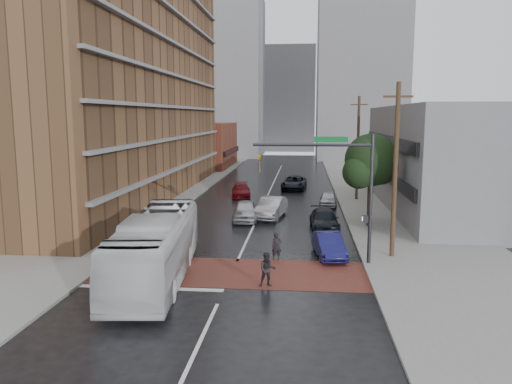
% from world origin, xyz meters
% --- Properties ---
extents(ground, '(160.00, 160.00, 0.00)m').
position_xyz_m(ground, '(0.00, 0.00, 0.00)').
color(ground, black).
rests_on(ground, ground).
extents(crosswalk, '(14.00, 5.00, 0.02)m').
position_xyz_m(crosswalk, '(0.00, 0.50, 0.01)').
color(crosswalk, maroon).
rests_on(crosswalk, ground).
extents(sidewalk_west, '(9.00, 90.00, 0.15)m').
position_xyz_m(sidewalk_west, '(-11.50, 25.00, 0.07)').
color(sidewalk_west, gray).
rests_on(sidewalk_west, ground).
extents(sidewalk_east, '(9.00, 90.00, 0.15)m').
position_xyz_m(sidewalk_east, '(11.50, 25.00, 0.07)').
color(sidewalk_east, gray).
rests_on(sidewalk_east, ground).
extents(apartment_block, '(10.00, 44.00, 28.00)m').
position_xyz_m(apartment_block, '(-14.00, 24.00, 14.00)').
color(apartment_block, brown).
rests_on(apartment_block, ground).
extents(storefront_west, '(8.00, 16.00, 7.00)m').
position_xyz_m(storefront_west, '(-12.00, 54.00, 3.50)').
color(storefront_west, brown).
rests_on(storefront_west, ground).
extents(building_east, '(11.00, 26.00, 9.00)m').
position_xyz_m(building_east, '(16.50, 20.00, 4.50)').
color(building_east, gray).
rests_on(building_east, ground).
extents(distant_tower_west, '(18.00, 16.00, 32.00)m').
position_xyz_m(distant_tower_west, '(-14.00, 78.00, 16.00)').
color(distant_tower_west, gray).
rests_on(distant_tower_west, ground).
extents(distant_tower_east, '(16.00, 14.00, 36.00)m').
position_xyz_m(distant_tower_east, '(14.00, 72.00, 18.00)').
color(distant_tower_east, gray).
rests_on(distant_tower_east, ground).
extents(distant_tower_center, '(12.00, 10.00, 24.00)m').
position_xyz_m(distant_tower_center, '(0.00, 95.00, 12.00)').
color(distant_tower_center, gray).
rests_on(distant_tower_center, ground).
extents(street_tree, '(4.20, 4.10, 6.90)m').
position_xyz_m(street_tree, '(8.52, 12.03, 4.73)').
color(street_tree, '#332319').
rests_on(street_tree, ground).
extents(signal_mast, '(6.50, 0.30, 7.20)m').
position_xyz_m(signal_mast, '(5.85, 2.50, 4.73)').
color(signal_mast, '#2D2D33').
rests_on(signal_mast, ground).
extents(utility_pole_near, '(1.60, 0.26, 10.00)m').
position_xyz_m(utility_pole_near, '(8.80, 4.00, 5.14)').
color(utility_pole_near, '#473321').
rests_on(utility_pole_near, ground).
extents(utility_pole_far, '(1.60, 0.26, 10.00)m').
position_xyz_m(utility_pole_far, '(8.80, 24.00, 5.14)').
color(utility_pole_far, '#473321').
rests_on(utility_pole_far, ground).
extents(transit_bus, '(4.03, 12.23, 3.35)m').
position_xyz_m(transit_bus, '(-3.59, -1.00, 1.67)').
color(transit_bus, silver).
rests_on(transit_bus, ground).
extents(pedestrian_a, '(0.67, 0.54, 1.59)m').
position_xyz_m(pedestrian_a, '(2.20, 3.00, 0.80)').
color(pedestrian_a, black).
rests_on(pedestrian_a, ground).
extents(pedestrian_b, '(0.92, 0.77, 1.68)m').
position_xyz_m(pedestrian_b, '(2.00, -1.50, 0.84)').
color(pedestrian_b, black).
rests_on(pedestrian_b, ground).
extents(car_travel_a, '(2.17, 4.76, 1.58)m').
position_xyz_m(car_travel_a, '(-0.85, 13.58, 0.79)').
color(car_travel_a, '#B6BABE').
rests_on(car_travel_a, ground).
extents(car_travel_b, '(2.57, 5.29, 1.67)m').
position_xyz_m(car_travel_b, '(1.10, 14.87, 0.84)').
color(car_travel_b, '#B4B5BC').
rests_on(car_travel_b, ground).
extents(car_travel_c, '(2.47, 4.76, 1.32)m').
position_xyz_m(car_travel_c, '(-2.65, 25.09, 0.66)').
color(car_travel_c, maroon).
rests_on(car_travel_c, ground).
extents(suv_travel, '(2.95, 5.62, 1.51)m').
position_xyz_m(suv_travel, '(2.61, 30.74, 0.75)').
color(suv_travel, black).
rests_on(suv_travel, ground).
extents(car_parked_near, '(2.01, 4.34, 1.38)m').
position_xyz_m(car_parked_near, '(5.20, 4.00, 0.69)').
color(car_parked_near, '#16164E').
rests_on(car_parked_near, ground).
extents(car_parked_mid, '(2.18, 4.92, 1.40)m').
position_xyz_m(car_parked_mid, '(5.20, 11.10, 0.70)').
color(car_parked_mid, black).
rests_on(car_parked_mid, ground).
extents(car_parked_far, '(1.85, 3.98, 1.32)m').
position_xyz_m(car_parked_far, '(5.94, 20.75, 0.66)').
color(car_parked_far, '#AEB2B6').
rests_on(car_parked_far, ground).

